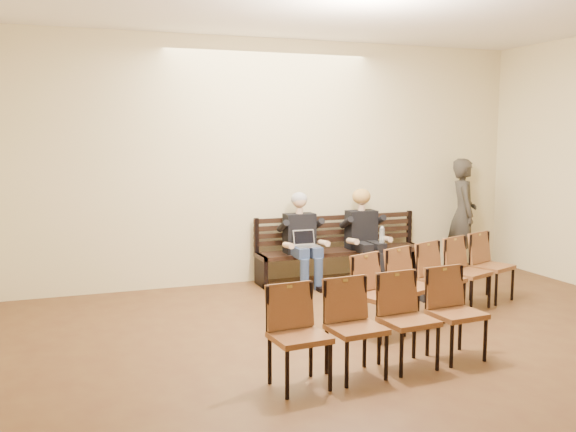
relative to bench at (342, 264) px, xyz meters
The scene contains 11 objects.
ground 4.77m from the bench, 102.33° to the right, with size 10.00×10.00×0.00m, color brown.
room_walls 4.62m from the bench, 104.74° to the right, with size 8.02×10.01×3.51m.
bench is the anchor object (origin of this frame).
seated_man 0.81m from the bench, behind, with size 0.54×0.74×1.29m, color black, non-canonical shape.
seated_woman 0.52m from the bench, 21.53° to the right, with size 0.54×0.75×1.26m, color black, non-canonical shape.
laptop 0.83m from the bench, 154.97° to the right, with size 0.32×0.25×0.23m, color silver.
water_bottle 0.69m from the bench, 42.16° to the right, with size 0.08×0.08×0.25m, color silver.
bag 1.59m from the bench, 67.93° to the right, with size 0.37×0.26×0.27m, color black.
passerby 2.32m from the bench, ahead, with size 0.74×0.49×2.03m, color #322F29.
chair_row_front 2.22m from the bench, 82.97° to the right, with size 2.70×0.48×0.88m, color brown.
chair_row_back 3.75m from the bench, 109.41° to the right, with size 2.14×0.48×0.88m, color brown.
Camera 1 is at (-2.98, -3.84, 2.16)m, focal length 40.00 mm.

